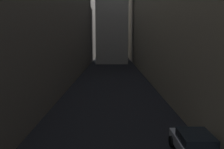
% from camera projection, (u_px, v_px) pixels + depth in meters
% --- Properties ---
extents(ground_plane, '(264.00, 264.00, 0.00)m').
position_uv_depth(ground_plane, '(112.00, 76.00, 38.72)').
color(ground_plane, black).
extents(building_block_left, '(15.05, 108.00, 22.62)m').
position_uv_depth(building_block_left, '(36.00, 9.00, 39.00)').
color(building_block_left, '#60594F').
rests_on(building_block_left, ground).
extents(building_block_right, '(11.33, 108.00, 25.05)m').
position_uv_depth(building_block_right, '(178.00, 1.00, 38.76)').
color(building_block_right, gray).
rests_on(building_block_right, ground).
extents(parked_car_right_far, '(1.98, 4.20, 1.38)m').
position_uv_depth(parked_car_right_far, '(196.00, 146.00, 11.93)').
color(parked_car_right_far, '#B7B7BC').
rests_on(parked_car_right_far, ground).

